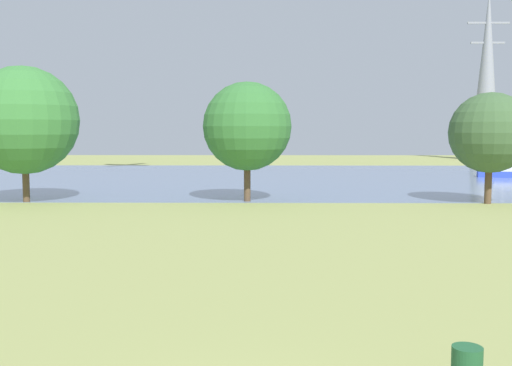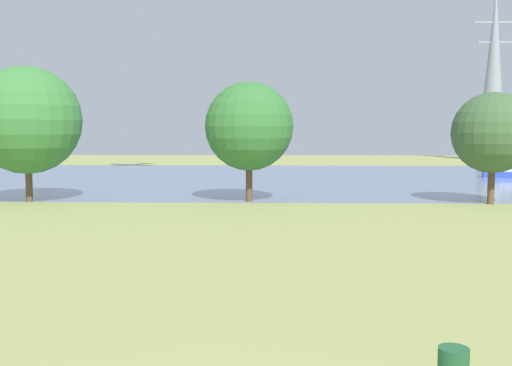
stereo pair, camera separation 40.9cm
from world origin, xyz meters
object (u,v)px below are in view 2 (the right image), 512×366
object	(u,v)px
tree_east_far	(27,120)
tree_mid_shore	(493,133)
sailboat_blue	(508,173)
electricity_pylon	(493,75)
tree_east_near	(249,126)

from	to	relation	value
tree_east_far	tree_mid_shore	world-z (taller)	tree_east_far
sailboat_blue	tree_mid_shore	world-z (taller)	tree_mid_shore
tree_mid_shore	sailboat_blue	bearing A→B (deg)	65.86
tree_mid_shore	electricity_pylon	xyz separation A→B (m)	(20.13, 55.11, 8.63)
tree_east_near	tree_mid_shore	size ratio (longest dim) A/B	1.11
electricity_pylon	tree_east_near	bearing A→B (deg)	-123.41
sailboat_blue	electricity_pylon	world-z (taller)	electricity_pylon
sailboat_blue	tree_east_near	bearing A→B (deg)	-141.29
tree_east_far	tree_east_near	xyz separation A→B (m)	(14.49, 0.61, -0.39)
tree_east_near	electricity_pylon	size ratio (longest dim) A/B	0.30
sailboat_blue	tree_mid_shore	xyz separation A→B (m)	(-9.45, -21.09, 4.09)
tree_east_far	tree_mid_shore	xyz separation A→B (m)	(30.00, -0.47, -0.81)
sailboat_blue	tree_mid_shore	bearing A→B (deg)	-114.14
sailboat_blue	tree_east_near	size ratio (longest dim) A/B	0.80
tree_east_far	tree_east_near	distance (m)	14.51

